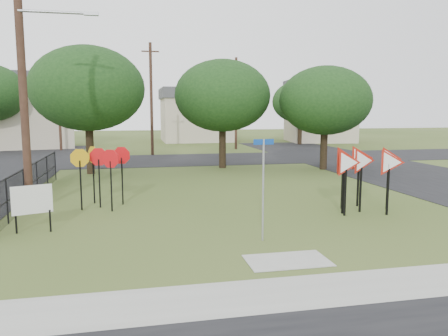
# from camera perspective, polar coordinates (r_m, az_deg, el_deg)

# --- Properties ---
(ground) EXTENTS (140.00, 140.00, 0.00)m
(ground) POSITION_cam_1_polar(r_m,az_deg,el_deg) (13.12, 4.63, -8.59)
(ground) COLOR #3B4F1D
(sidewalk) EXTENTS (30.00, 1.60, 0.02)m
(sidewalk) POSITION_cam_1_polar(r_m,az_deg,el_deg) (9.40, 12.20, -15.35)
(sidewalk) COLOR #97988F
(sidewalk) RESTS_ON ground
(planting_strip) EXTENTS (30.00, 0.80, 0.02)m
(planting_strip) POSITION_cam_1_polar(r_m,az_deg,el_deg) (8.42, 15.71, -18.31)
(planting_strip) COLOR #3B4F1D
(planting_strip) RESTS_ON ground
(street_right) EXTENTS (8.00, 50.00, 0.02)m
(street_right) POSITION_cam_1_polar(r_m,az_deg,el_deg) (27.28, 23.13, -0.72)
(street_right) COLOR black
(street_right) RESTS_ON ground
(street_far) EXTENTS (60.00, 8.00, 0.02)m
(street_far) POSITION_cam_1_polar(r_m,az_deg,el_deg) (32.48, -5.46, 1.09)
(street_far) COLOR black
(street_far) RESTS_ON ground
(curb_pad) EXTENTS (2.00, 1.20, 0.02)m
(curb_pad) POSITION_cam_1_polar(r_m,az_deg,el_deg) (10.95, 8.28, -11.90)
(curb_pad) COLOR #97988F
(curb_pad) RESTS_ON ground
(street_name_sign) EXTENTS (0.59, 0.07, 2.86)m
(street_name_sign) POSITION_cam_1_polar(r_m,az_deg,el_deg) (12.14, 5.14, -1.93)
(street_name_sign) COLOR #9EA1A7
(street_name_sign) RESTS_ON ground
(stop_sign_cluster) EXTENTS (2.15, 2.03, 2.27)m
(stop_sign_cluster) POSITION_cam_1_polar(r_m,az_deg,el_deg) (16.94, -15.78, 0.68)
(stop_sign_cluster) COLOR black
(stop_sign_cluster) RESTS_ON ground
(yield_sign_cluster) EXTENTS (3.05, 1.79, 2.38)m
(yield_sign_cluster) POSITION_cam_1_polar(r_m,az_deg,el_deg) (16.37, 17.55, 0.57)
(yield_sign_cluster) COLOR black
(yield_sign_cluster) RESTS_ON ground
(info_board) EXTENTS (1.10, 0.42, 1.44)m
(info_board) POSITION_cam_1_polar(r_m,az_deg,el_deg) (14.20, -23.78, -4.00)
(info_board) COLOR black
(info_board) RESTS_ON ground
(utility_pole_main) EXTENTS (3.55, 0.33, 10.00)m
(utility_pole_main) POSITION_cam_1_polar(r_m,az_deg,el_deg) (17.03, -24.72, 12.16)
(utility_pole_main) COLOR #422A1E
(utility_pole_main) RESTS_ON ground
(far_pole_a) EXTENTS (1.40, 0.24, 9.00)m
(far_pole_a) POSITION_cam_1_polar(r_m,az_deg,el_deg) (36.12, -9.47, 8.96)
(far_pole_a) COLOR #422A1E
(far_pole_a) RESTS_ON ground
(far_pole_b) EXTENTS (1.40, 0.24, 8.50)m
(far_pole_b) POSITION_cam_1_polar(r_m,az_deg,el_deg) (41.22, 1.58, 8.52)
(far_pole_b) COLOR #422A1E
(far_pole_b) RESTS_ON ground
(far_pole_c) EXTENTS (1.40, 0.24, 9.00)m
(far_pole_c) POSITION_cam_1_polar(r_m,az_deg,el_deg) (42.57, -20.78, 8.34)
(far_pole_c) COLOR #422A1E
(far_pole_c) RESTS_ON ground
(fence_run) EXTENTS (0.05, 11.55, 1.50)m
(fence_run) POSITION_cam_1_polar(r_m,az_deg,el_deg) (18.97, -23.90, -1.77)
(fence_run) COLOR black
(fence_run) RESTS_ON ground
(house_left) EXTENTS (10.58, 8.88, 7.20)m
(house_left) POSITION_cam_1_polar(r_m,az_deg,el_deg) (47.23, -24.82, 6.86)
(house_left) COLOR beige
(house_left) RESTS_ON ground
(house_mid) EXTENTS (8.40, 8.40, 6.20)m
(house_mid) POSITION_cam_1_polar(r_m,az_deg,el_deg) (52.63, -3.64, 6.98)
(house_mid) COLOR beige
(house_mid) RESTS_ON ground
(house_right) EXTENTS (8.30, 8.30, 7.20)m
(house_right) POSITION_cam_1_polar(r_m,az_deg,el_deg) (52.71, 12.39, 7.37)
(house_right) COLOR beige
(house_right) RESTS_ON ground
(tree_near_left) EXTENTS (6.40, 6.40, 7.27)m
(tree_near_left) POSITION_cam_1_polar(r_m,az_deg,el_deg) (26.21, -17.39, 9.86)
(tree_near_left) COLOR black
(tree_near_left) RESTS_ON ground
(tree_near_mid) EXTENTS (6.00, 6.00, 6.80)m
(tree_near_mid) POSITION_cam_1_polar(r_m,az_deg,el_deg) (27.67, -0.21, 9.40)
(tree_near_mid) COLOR black
(tree_near_mid) RESTS_ON ground
(tree_near_right) EXTENTS (5.60, 5.60, 6.33)m
(tree_near_right) POSITION_cam_1_polar(r_m,az_deg,el_deg) (27.64, 13.08, 8.56)
(tree_near_right) COLOR black
(tree_near_right) RESTS_ON ground
(tree_far_right) EXTENTS (6.00, 6.00, 6.80)m
(tree_far_right) POSITION_cam_1_polar(r_m,az_deg,el_deg) (47.47, 9.97, 8.51)
(tree_far_right) COLOR black
(tree_far_right) RESTS_ON ground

